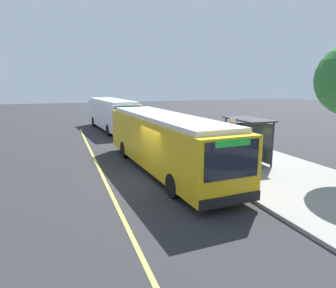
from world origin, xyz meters
name	(u,v)px	position (x,y,z in m)	size (l,w,h in m)	color
ground_plane	(154,181)	(0.00, 0.00, 0.00)	(120.00, 120.00, 0.00)	#2B2B2D
sidewalk_curb	(261,168)	(0.00, 6.00, 0.07)	(44.00, 6.40, 0.15)	gray
lane_stripe_center	(107,186)	(0.00, -2.20, 0.00)	(36.00, 0.14, 0.01)	#E0D64C
transit_bus_main	(164,140)	(-1.48, 1.01, 1.62)	(12.21, 3.37, 2.95)	gold
transit_bus_second	(112,113)	(-16.55, 0.78, 1.61)	(10.46, 3.53, 2.95)	white
bus_shelter	(249,131)	(-1.14, 5.87, 1.92)	(2.90, 1.60, 2.48)	#333338
waiting_bench	(251,155)	(-0.65, 5.74, 0.63)	(1.60, 0.48, 0.95)	brown
route_sign_post	(232,139)	(0.94, 3.54, 1.96)	(0.44, 0.08, 2.80)	#333338
pedestrian_commuter	(220,150)	(-0.39, 3.66, 1.12)	(0.24, 0.40, 1.69)	#282D47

